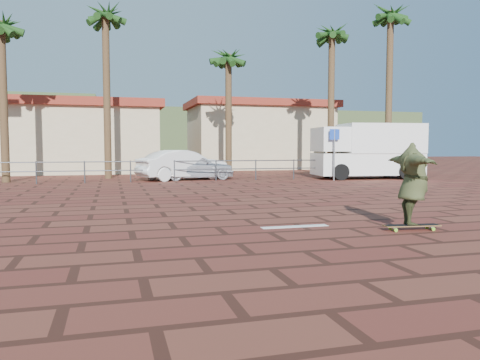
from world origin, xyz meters
The scene contains 17 objects.
ground centered at (0.00, 0.00, 0.00)m, with size 120.00×120.00×0.00m, color brown.
paint_stripe centered at (0.70, -1.20, 0.00)m, with size 1.40×0.22×0.01m, color white.
guardrail centered at (0.00, 12.00, 0.68)m, with size 24.06×0.06×1.00m.
palm_far_left centered at (-7.50, 13.50, 6.83)m, with size 2.40×2.40×8.25m.
palm_left centered at (-3.00, 15.00, 7.95)m, with size 2.40×2.40×9.45m.
palm_center centered at (3.50, 15.50, 6.36)m, with size 2.40×2.40×7.75m.
palm_right centered at (9.00, 14.00, 7.58)m, with size 2.40×2.40×9.05m.
palm_far_right centered at (12.00, 13.00, 8.51)m, with size 2.40×2.40×10.05m.
building_west centered at (-6.00, 22.00, 2.28)m, with size 12.60×7.60×4.50m.
building_east centered at (8.00, 24.00, 2.54)m, with size 10.60×6.60×5.00m.
hill_front centered at (0.00, 50.00, 3.00)m, with size 70.00×18.00×6.00m, color #384C28.
longboard centered at (2.71, -2.19, 0.09)m, with size 1.13×0.37×0.11m.
skateboarder centered at (2.71, -2.19, 0.90)m, with size 1.94×0.53×1.58m, color #3B4223.
campervan centered at (9.87, 11.49, 1.47)m, with size 5.61×2.89×2.79m.
car_silver centered at (1.08, 13.00, 0.68)m, with size 1.60×3.97×1.35m, color silver.
car_white centered at (0.55, 13.00, 0.73)m, with size 1.55×4.45×1.46m, color white.
street_sign centered at (7.45, 10.47, 1.72)m, with size 0.50×0.07×2.47m.
Camera 1 is at (-2.85, -9.90, 1.60)m, focal length 35.00 mm.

